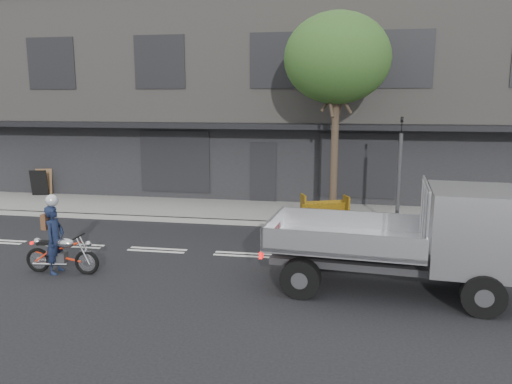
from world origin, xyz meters
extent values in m
plane|color=black|center=(0.00, 0.00, 0.00)|extent=(80.00, 80.00, 0.00)
cube|color=gray|center=(0.00, 4.70, 0.07)|extent=(32.00, 3.20, 0.15)
cube|color=gray|center=(0.00, 3.10, 0.07)|extent=(32.00, 0.20, 0.15)
cube|color=slate|center=(0.00, 11.30, 4.00)|extent=(26.00, 10.00, 8.00)
cylinder|color=#382B21|center=(2.20, 4.20, 2.00)|extent=(0.24, 0.24, 4.00)
ellipsoid|color=#26461A|center=(2.20, 4.20, 5.30)|extent=(3.40, 3.40, 2.89)
cylinder|color=#2D2D30|center=(4.20, 3.35, 1.50)|extent=(0.12, 0.12, 3.00)
imported|color=black|center=(4.20, 3.35, 3.25)|extent=(0.08, 0.10, 0.50)
torus|color=black|center=(-4.55, -2.09, 0.28)|extent=(0.60, 0.10, 0.59)
torus|color=black|center=(-3.33, -2.06, 0.28)|extent=(0.60, 0.10, 0.59)
cube|color=#2D2D30|center=(-3.99, -2.08, 0.38)|extent=(0.31, 0.21, 0.25)
ellipsoid|color=#ACADB1|center=(-3.84, -2.07, 0.74)|extent=(0.49, 0.28, 0.24)
cube|color=black|center=(-4.27, -2.08, 0.72)|extent=(0.48, 0.22, 0.08)
cylinder|color=black|center=(-3.49, -2.07, 0.91)|extent=(0.05, 0.53, 0.03)
imported|color=#131C36|center=(-4.09, -2.08, 0.80)|extent=(0.40, 0.60, 1.61)
cylinder|color=black|center=(1.69, -2.60, 0.41)|extent=(0.85, 0.38, 0.82)
cylinder|color=black|center=(1.86, -0.77, 0.41)|extent=(0.85, 0.38, 0.82)
cylinder|color=black|center=(5.14, -2.91, 0.41)|extent=(0.85, 0.38, 0.82)
cylinder|color=black|center=(5.31, -1.08, 0.41)|extent=(0.85, 0.38, 0.82)
cube|color=#2D2D30|center=(3.50, -1.84, 0.59)|extent=(5.05, 1.52, 0.15)
cube|color=#9A999E|center=(5.17, -1.99, 1.46)|extent=(2.01, 2.10, 1.62)
cube|color=black|center=(5.17, -1.99, 1.92)|extent=(1.78, 1.98, 0.59)
cube|color=#B1B1B6|center=(2.58, -1.76, 0.99)|extent=(3.42, 2.39, 0.11)
camera|label=1|loc=(2.46, -12.32, 4.04)|focal=35.00mm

